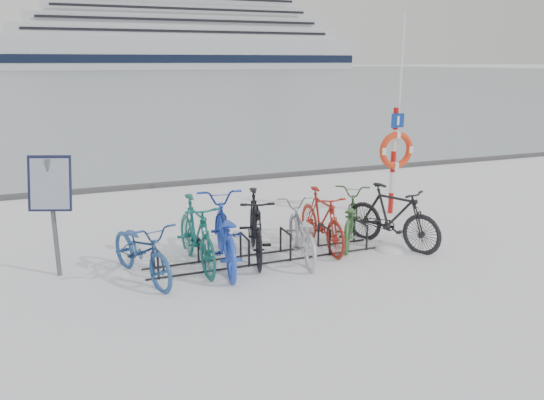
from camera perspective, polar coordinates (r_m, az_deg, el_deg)
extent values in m
plane|color=white|center=(8.88, -0.71, -6.36)|extent=(900.00, 900.00, 0.00)
cube|color=#9FACB3|center=(162.83, -20.47, 12.69)|extent=(400.00, 298.00, 0.02)
cube|color=#3F3F42|center=(14.32, -8.92, 1.86)|extent=(400.00, 0.25, 0.10)
cylinder|color=black|center=(8.19, -12.16, -6.91)|extent=(0.04, 0.04, 0.44)
cylinder|color=black|center=(8.60, -12.63, -5.89)|extent=(0.04, 0.04, 0.44)
cylinder|color=black|center=(8.32, -12.48, -4.97)|extent=(0.04, 0.44, 0.04)
cylinder|color=black|center=(8.31, -7.23, -6.36)|extent=(0.04, 0.04, 0.44)
cylinder|color=black|center=(8.72, -7.93, -5.37)|extent=(0.04, 0.04, 0.44)
cylinder|color=black|center=(8.44, -7.64, -4.45)|extent=(0.04, 0.44, 0.04)
cylinder|color=black|center=(8.50, -2.49, -5.78)|extent=(0.04, 0.04, 0.44)
cylinder|color=black|center=(8.89, -3.40, -4.84)|extent=(0.04, 0.04, 0.44)
cylinder|color=black|center=(8.62, -2.97, -3.93)|extent=(0.04, 0.44, 0.04)
cylinder|color=black|center=(8.74, 2.01, -5.19)|extent=(0.04, 0.04, 0.44)
cylinder|color=black|center=(9.12, 0.93, -4.31)|extent=(0.04, 0.04, 0.44)
cylinder|color=black|center=(8.86, 1.47, -3.40)|extent=(0.04, 0.44, 0.04)
cylinder|color=black|center=(9.03, 6.24, -4.60)|extent=(0.04, 0.04, 0.44)
cylinder|color=black|center=(9.40, 5.02, -3.78)|extent=(0.04, 0.04, 0.44)
cylinder|color=black|center=(9.14, 5.65, -2.88)|extent=(0.04, 0.44, 0.04)
cylinder|color=black|center=(9.36, 10.17, -4.04)|extent=(0.04, 0.04, 0.44)
cylinder|color=black|center=(9.72, 8.84, -3.27)|extent=(0.04, 0.04, 0.44)
cylinder|color=black|center=(9.48, 9.55, -2.38)|extent=(0.04, 0.44, 0.04)
cylinder|color=black|center=(8.68, -0.21, -6.72)|extent=(4.00, 0.03, 0.03)
cylinder|color=black|center=(9.07, -1.20, -5.77)|extent=(4.00, 0.03, 0.03)
cylinder|color=#595B5E|center=(8.59, -22.43, -1.88)|extent=(0.07, 0.07, 1.81)
cube|color=black|center=(8.43, -22.80, 1.66)|extent=(0.66, 0.43, 0.82)
cube|color=#8C99AD|center=(8.39, -22.80, 1.61)|extent=(0.58, 0.35, 0.73)
cylinder|color=#B1130E|center=(11.74, 12.64, -0.29)|extent=(0.10, 0.10, 0.45)
cylinder|color=silver|center=(11.63, 12.76, 1.86)|extent=(0.10, 0.10, 0.45)
cylinder|color=#B1130E|center=(11.54, 12.89, 4.05)|extent=(0.10, 0.10, 0.45)
cylinder|color=silver|center=(11.47, 13.02, 6.27)|extent=(0.10, 0.10, 0.45)
cylinder|color=#B1130E|center=(11.41, 13.15, 8.52)|extent=(0.10, 0.10, 0.45)
torus|color=red|center=(11.42, 13.21, 5.24)|extent=(0.79, 0.13, 0.79)
cube|color=navy|center=(11.35, 13.37, 8.32)|extent=(0.29, 0.03, 0.29)
cylinder|color=silver|center=(11.51, 13.45, 8.66)|extent=(0.04, 0.04, 4.11)
cube|color=silver|center=(226.65, -9.66, 15.25)|extent=(142.63, 26.49, 12.23)
cube|color=black|center=(213.63, -8.90, 14.78)|extent=(142.63, 0.30, 3.06)
cube|color=black|center=(239.67, -10.30, 14.69)|extent=(142.63, 0.30, 3.06)
cube|color=silver|center=(226.91, -9.75, 17.30)|extent=(127.35, 24.45, 4.08)
cube|color=silver|center=(227.45, -9.85, 19.35)|extent=(102.90, 21.39, 4.08)
cube|color=black|center=(215.01, -9.11, 18.57)|extent=(112.06, 0.20, 12.23)
imported|color=navy|center=(8.21, -13.86, -4.99)|extent=(1.19, 1.95, 0.97)
imported|color=#135850|center=(8.51, -8.14, -3.37)|extent=(0.65, 1.93, 1.14)
imported|color=blue|center=(8.52, -5.17, -3.29)|extent=(1.08, 2.25, 1.13)
imported|color=black|center=(8.80, -1.79, -2.59)|extent=(0.99, 1.99, 1.15)
imported|color=#B2B4BB|center=(8.84, 3.14, -3.20)|extent=(0.96, 1.91, 0.96)
imported|color=maroon|center=(9.31, 5.38, -1.94)|extent=(0.54, 1.79, 1.07)
imported|color=#366132|center=(9.69, 8.37, -1.67)|extent=(1.55, 1.90, 0.97)
imported|color=black|center=(9.58, 12.84, -1.56)|extent=(1.30, 1.93, 1.14)
ellipsoid|color=white|center=(9.52, 12.63, -5.24)|extent=(0.55, 0.55, 0.19)
ellipsoid|color=white|center=(9.59, 2.46, -4.73)|extent=(0.31, 0.31, 0.11)
ellipsoid|color=white|center=(9.30, -8.10, -5.51)|extent=(0.48, 0.48, 0.17)
ellipsoid|color=white|center=(8.58, -16.28, -7.74)|extent=(0.43, 0.43, 0.15)
ellipsoid|color=white|center=(10.34, 14.91, -3.79)|extent=(0.44, 0.44, 0.15)
ellipsoid|color=white|center=(9.51, 3.76, -4.93)|extent=(0.42, 0.42, 0.15)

